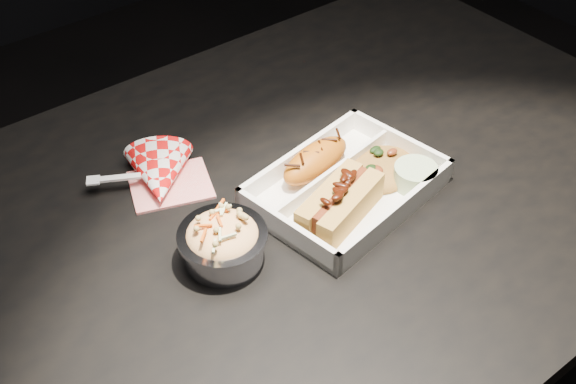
% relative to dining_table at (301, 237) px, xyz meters
% --- Properties ---
extents(dining_table, '(1.20, 0.80, 0.75)m').
position_rel_dining_table_xyz_m(dining_table, '(0.00, 0.00, 0.00)').
color(dining_table, black).
rests_on(dining_table, ground).
extents(food_tray, '(0.28, 0.22, 0.04)m').
position_rel_dining_table_xyz_m(food_tray, '(0.04, -0.04, 0.10)').
color(food_tray, white).
rests_on(food_tray, dining_table).
extents(fried_pastry, '(0.13, 0.07, 0.04)m').
position_rel_dining_table_xyz_m(fried_pastry, '(0.03, 0.01, 0.12)').
color(fried_pastry, '#BC6012').
rests_on(fried_pastry, food_tray).
extents(hotdog, '(0.14, 0.09, 0.06)m').
position_rel_dining_table_xyz_m(hotdog, '(0.00, -0.08, 0.12)').
color(hotdog, '#BE8F41').
rests_on(hotdog, food_tray).
extents(fried_rice_mound, '(0.13, 0.11, 0.03)m').
position_rel_dining_table_xyz_m(fried_rice_mound, '(0.11, -0.04, 0.11)').
color(fried_rice_mound, '#A67130').
rests_on(fried_rice_mound, food_tray).
extents(cupcake_liner, '(0.06, 0.06, 0.03)m').
position_rel_dining_table_xyz_m(cupcake_liner, '(0.13, -0.09, 0.11)').
color(cupcake_liner, '#ACC595').
rests_on(cupcake_liner, food_tray).
extents(foil_coleslaw_cup, '(0.11, 0.11, 0.07)m').
position_rel_dining_table_xyz_m(foil_coleslaw_cup, '(-0.16, -0.04, 0.12)').
color(foil_coleslaw_cup, silver).
rests_on(foil_coleslaw_cup, dining_table).
extents(napkin_fork, '(0.17, 0.14, 0.10)m').
position_rel_dining_table_xyz_m(napkin_fork, '(-0.15, 0.13, 0.11)').
color(napkin_fork, red).
rests_on(napkin_fork, dining_table).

